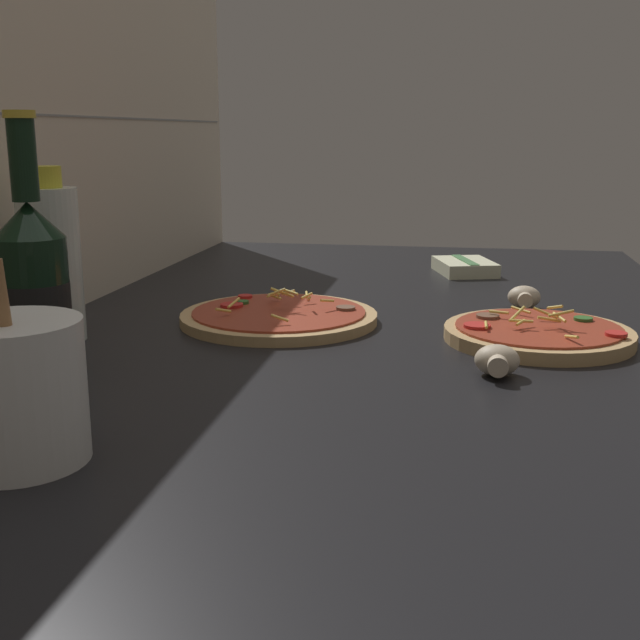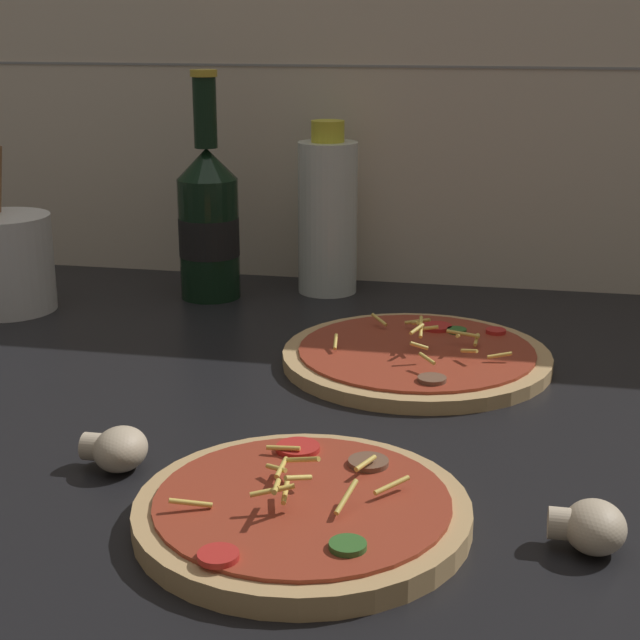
{
  "view_description": "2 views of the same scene",
  "coord_description": "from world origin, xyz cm",
  "px_view_note": "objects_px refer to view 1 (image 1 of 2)",
  "views": [
    {
      "loc": [
        -101.26,
        -10.31,
        27.88
      ],
      "look_at": [
        -11.7,
        5.48,
        6.44
      ],
      "focal_mm": 45.0,
      "sensor_mm": 36.0,
      "label": 1
    },
    {
      "loc": [
        11.23,
        -78.84,
        35.64
      ],
      "look_at": [
        -6.82,
        10.61,
        7.5
      ],
      "focal_mm": 55.0,
      "sensor_mm": 36.0,
      "label": 2
    }
  ],
  "objects_px": {
    "pizza_near": "(538,334)",
    "oil_bottle": "(51,262)",
    "dish_towel": "(465,267)",
    "utensil_crock": "(13,390)",
    "pizza_far": "(279,317)",
    "mushroom_right": "(497,361)",
    "beer_bottle": "(33,286)",
    "mushroom_left": "(524,297)"
  },
  "relations": [
    {
      "from": "pizza_near",
      "to": "pizza_far",
      "type": "xyz_separation_m",
      "value": [
        0.04,
        0.34,
        -0.0
      ]
    },
    {
      "from": "mushroom_right",
      "to": "dish_towel",
      "type": "relative_size",
      "value": 0.34
    },
    {
      "from": "dish_towel",
      "to": "utensil_crock",
      "type": "bearing_deg",
      "value": 159.61
    },
    {
      "from": "pizza_far",
      "to": "beer_bottle",
      "type": "distance_m",
      "value": 0.35
    },
    {
      "from": "pizza_far",
      "to": "utensil_crock",
      "type": "bearing_deg",
      "value": 168.87
    },
    {
      "from": "mushroom_left",
      "to": "utensil_crock",
      "type": "distance_m",
      "value": 0.78
    },
    {
      "from": "beer_bottle",
      "to": "oil_bottle",
      "type": "bearing_deg",
      "value": 21.35
    },
    {
      "from": "mushroom_right",
      "to": "dish_towel",
      "type": "bearing_deg",
      "value": 3.04
    },
    {
      "from": "pizza_far",
      "to": "beer_bottle",
      "type": "relative_size",
      "value": 0.98
    },
    {
      "from": "beer_bottle",
      "to": "mushroom_right",
      "type": "height_order",
      "value": "beer_bottle"
    },
    {
      "from": "beer_bottle",
      "to": "utensil_crock",
      "type": "xyz_separation_m",
      "value": [
        -0.22,
        -0.1,
        -0.04
      ]
    },
    {
      "from": "oil_bottle",
      "to": "mushroom_left",
      "type": "xyz_separation_m",
      "value": [
        0.29,
        -0.59,
        -0.08
      ]
    },
    {
      "from": "oil_bottle",
      "to": "utensil_crock",
      "type": "xyz_separation_m",
      "value": [
        -0.36,
        -0.16,
        -0.04
      ]
    },
    {
      "from": "utensil_crock",
      "to": "dish_towel",
      "type": "bearing_deg",
      "value": -20.39
    },
    {
      "from": "oil_bottle",
      "to": "dish_towel",
      "type": "distance_m",
      "value": 0.77
    },
    {
      "from": "pizza_near",
      "to": "beer_bottle",
      "type": "height_order",
      "value": "beer_bottle"
    },
    {
      "from": "pizza_far",
      "to": "utensil_crock",
      "type": "distance_m",
      "value": 0.51
    },
    {
      "from": "beer_bottle",
      "to": "pizza_far",
      "type": "bearing_deg",
      "value": -35.68
    },
    {
      "from": "pizza_near",
      "to": "pizza_far",
      "type": "relative_size",
      "value": 0.86
    },
    {
      "from": "oil_bottle",
      "to": "utensil_crock",
      "type": "distance_m",
      "value": 0.39
    },
    {
      "from": "mushroom_left",
      "to": "dish_towel",
      "type": "relative_size",
      "value": 0.34
    },
    {
      "from": "pizza_far",
      "to": "utensil_crock",
      "type": "xyz_separation_m",
      "value": [
        -0.5,
        0.1,
        0.05
      ]
    },
    {
      "from": "dish_towel",
      "to": "mushroom_right",
      "type": "bearing_deg",
      "value": -176.96
    },
    {
      "from": "oil_bottle",
      "to": "mushroom_left",
      "type": "height_order",
      "value": "oil_bottle"
    },
    {
      "from": "oil_bottle",
      "to": "utensil_crock",
      "type": "height_order",
      "value": "oil_bottle"
    },
    {
      "from": "pizza_far",
      "to": "mushroom_left",
      "type": "distance_m",
      "value": 0.37
    },
    {
      "from": "pizza_near",
      "to": "beer_bottle",
      "type": "distance_m",
      "value": 0.59
    },
    {
      "from": "beer_bottle",
      "to": "oil_bottle",
      "type": "distance_m",
      "value": 0.15
    },
    {
      "from": "beer_bottle",
      "to": "mushroom_left",
      "type": "bearing_deg",
      "value": -51.47
    },
    {
      "from": "pizza_far",
      "to": "beer_bottle",
      "type": "height_order",
      "value": "beer_bottle"
    },
    {
      "from": "mushroom_right",
      "to": "utensil_crock",
      "type": "bearing_deg",
      "value": 127.87
    },
    {
      "from": "oil_bottle",
      "to": "mushroom_right",
      "type": "height_order",
      "value": "oil_bottle"
    },
    {
      "from": "pizza_near",
      "to": "mushroom_left",
      "type": "distance_m",
      "value": 0.19
    },
    {
      "from": "oil_bottle",
      "to": "dish_towel",
      "type": "height_order",
      "value": "oil_bottle"
    },
    {
      "from": "pizza_near",
      "to": "oil_bottle",
      "type": "relative_size",
      "value": 1.08
    },
    {
      "from": "pizza_near",
      "to": "beer_bottle",
      "type": "bearing_deg",
      "value": 113.58
    },
    {
      "from": "pizza_near",
      "to": "mushroom_right",
      "type": "relative_size",
      "value": 4.61
    },
    {
      "from": "oil_bottle",
      "to": "mushroom_right",
      "type": "xyz_separation_m",
      "value": [
        -0.06,
        -0.54,
        -0.08
      ]
    },
    {
      "from": "mushroom_left",
      "to": "mushroom_right",
      "type": "xyz_separation_m",
      "value": [
        -0.35,
        0.05,
        0.0
      ]
    },
    {
      "from": "mushroom_left",
      "to": "utensil_crock",
      "type": "relative_size",
      "value": 0.26
    },
    {
      "from": "mushroom_right",
      "to": "utensil_crock",
      "type": "distance_m",
      "value": 0.48
    },
    {
      "from": "pizza_far",
      "to": "dish_towel",
      "type": "relative_size",
      "value": 1.8
    }
  ]
}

